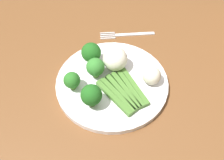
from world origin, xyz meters
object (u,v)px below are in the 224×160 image
at_px(broccoli_back_right, 96,67).
at_px(fork, 126,35).
at_px(plate, 112,83).
at_px(cauliflower_back, 115,60).
at_px(asparagus_bundle, 124,92).
at_px(cauliflower_front, 152,75).
at_px(dining_table, 99,97).
at_px(broccoli_outer_edge, 93,95).
at_px(broccoli_near_center, 72,80).
at_px(broccoli_right, 91,53).

height_order(broccoli_back_right, fork, broccoli_back_right).
distance_m(plate, cauliflower_back, 0.06).
xyz_separation_m(asparagus_bundle, cauliflower_front, (0.04, -0.07, 0.02)).
bearing_deg(dining_table, broccoli_outer_edge, -177.68).
relative_size(broccoli_back_right, cauliflower_front, 1.21).
height_order(plate, broccoli_near_center, broccoli_near_center).
bearing_deg(cauliflower_back, asparagus_bundle, -162.08).
xyz_separation_m(broccoli_outer_edge, broccoli_right, (0.13, 0.02, 0.00)).
xyz_separation_m(dining_table, asparagus_bundle, (-0.08, -0.07, 0.15)).
xyz_separation_m(broccoli_outer_edge, cauliflower_front, (0.08, -0.14, -0.01)).
relative_size(dining_table, asparagus_bundle, 8.09).
bearing_deg(fork, asparagus_bundle, 81.70).
bearing_deg(cauliflower_front, plate, 93.49).
bearing_deg(broccoli_outer_edge, fork, -14.65).
height_order(broccoli_back_right, cauliflower_front, broccoli_back_right).
bearing_deg(cauliflower_front, broccoli_right, 70.37).
xyz_separation_m(dining_table, broccoli_near_center, (-0.07, 0.05, 0.17)).
height_order(dining_table, cauliflower_back, cauliflower_back).
distance_m(dining_table, broccoli_outer_edge, 0.21).
distance_m(dining_table, asparagus_bundle, 0.18).
xyz_separation_m(plate, fork, (0.19, -0.03, -0.01)).
distance_m(cauliflower_front, fork, 0.20).
distance_m(broccoli_right, broccoli_near_center, 0.10).
height_order(cauliflower_back, fork, cauliflower_back).
bearing_deg(broccoli_near_center, broccoli_outer_edge, -128.05).
relative_size(broccoli_outer_edge, fork, 0.37).
distance_m(asparagus_bundle, broccoli_right, 0.14).
relative_size(cauliflower_back, cauliflower_front, 1.36).
bearing_deg(cauliflower_front, cauliflower_back, 66.70).
relative_size(plate, broccoli_back_right, 5.03).
distance_m(broccoli_back_right, cauliflower_front, 0.14).
bearing_deg(asparagus_bundle, broccoli_right, 6.86).
bearing_deg(fork, broccoli_back_right, 59.69).
distance_m(plate, cauliflower_front, 0.10).
bearing_deg(cauliflower_front, fork, 19.65).
height_order(asparagus_bundle, cauliflower_back, cauliflower_back).
distance_m(dining_table, broccoli_near_center, 0.19).
distance_m(broccoli_right, cauliflower_back, 0.07).
distance_m(plate, broccoli_right, 0.10).
xyz_separation_m(plate, broccoli_back_right, (0.02, 0.04, 0.04)).
height_order(dining_table, plate, plate).
height_order(asparagus_bundle, broccoli_near_center, broccoli_near_center).
xyz_separation_m(broccoli_back_right, broccoli_right, (0.05, 0.02, 0.00)).
relative_size(broccoli_outer_edge, cauliflower_back, 0.97).
bearing_deg(broccoli_near_center, plate, -74.46).
height_order(asparagus_bundle, fork, asparagus_bundle).
distance_m(broccoli_outer_edge, broccoli_back_right, 0.09).
height_order(broccoli_back_right, cauliflower_back, cauliflower_back).
relative_size(dining_table, cauliflower_front, 24.65).
bearing_deg(dining_table, plate, -138.65).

